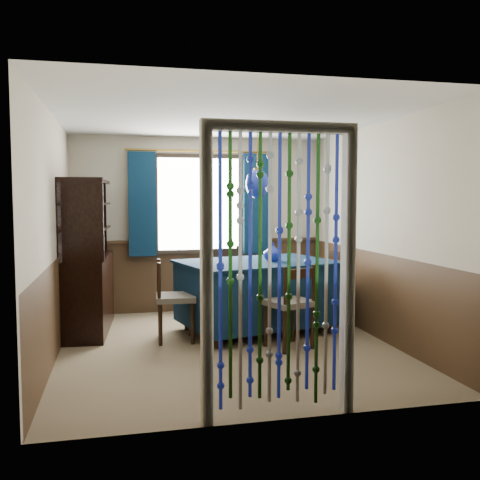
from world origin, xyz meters
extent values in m
plane|color=brown|center=(0.00, 0.00, 0.00)|extent=(4.00, 4.00, 0.00)
plane|color=silver|center=(0.00, 0.00, 2.50)|extent=(4.00, 4.00, 0.00)
plane|color=#BDB39B|center=(0.00, 2.00, 1.25)|extent=(3.60, 0.00, 3.60)
plane|color=#BDB39B|center=(0.00, -2.00, 1.25)|extent=(3.60, 0.00, 3.60)
plane|color=#BDB39B|center=(-1.80, 0.00, 1.25)|extent=(0.00, 4.00, 4.00)
plane|color=#BDB39B|center=(1.80, 0.00, 1.25)|extent=(0.00, 4.00, 4.00)
plane|color=#3F2918|center=(0.00, 1.99, 0.50)|extent=(3.60, 0.00, 3.60)
plane|color=#3F2918|center=(0.00, -1.99, 0.50)|extent=(3.60, 0.00, 3.60)
plane|color=#3F2918|center=(-1.79, 0.00, 0.50)|extent=(0.00, 4.00, 4.00)
plane|color=#3F2918|center=(1.79, 0.00, 0.50)|extent=(0.00, 4.00, 4.00)
cube|color=black|center=(0.00, 1.95, 1.55)|extent=(1.32, 0.12, 1.42)
cube|color=#0B2138|center=(0.49, 0.59, 0.48)|extent=(1.97, 1.56, 0.72)
cube|color=#0B2138|center=(0.49, 0.59, 0.85)|extent=(2.04, 1.64, 0.03)
cylinder|color=black|center=(-0.11, -0.04, 0.07)|extent=(0.07, 0.07, 0.14)
cylinder|color=black|center=(1.32, 0.32, 0.07)|extent=(0.07, 0.07, 0.14)
cylinder|color=black|center=(-0.34, 0.86, 0.07)|extent=(0.07, 0.07, 0.14)
cylinder|color=black|center=(1.10, 1.21, 0.07)|extent=(0.07, 0.07, 0.14)
cylinder|color=black|center=(0.53, -0.41, 0.23)|extent=(0.05, 0.05, 0.47)
cylinder|color=black|center=(0.89, -0.28, 0.23)|extent=(0.05, 0.05, 0.47)
cylinder|color=black|center=(0.42, -0.07, 0.23)|extent=(0.05, 0.05, 0.47)
cylinder|color=black|center=(0.77, 0.05, 0.23)|extent=(0.05, 0.05, 0.47)
cube|color=#5B5549|center=(0.65, -0.18, 0.50)|extent=(0.57, 0.56, 0.06)
cube|color=black|center=(0.71, -0.36, 0.84)|extent=(0.39, 0.17, 0.10)
cylinder|color=black|center=(0.54, -0.42, 0.69)|extent=(0.04, 0.04, 0.46)
cylinder|color=black|center=(0.89, -0.29, 0.69)|extent=(0.04, 0.04, 0.46)
cylinder|color=black|center=(0.46, 1.51, 0.25)|extent=(0.05, 0.05, 0.49)
cylinder|color=black|center=(0.06, 1.50, 0.25)|extent=(0.05, 0.05, 0.49)
cylinder|color=black|center=(0.46, 1.13, 0.25)|extent=(0.05, 0.05, 0.49)
cylinder|color=black|center=(0.06, 1.12, 0.25)|extent=(0.05, 0.05, 0.49)
cube|color=#5B5549|center=(0.26, 1.31, 0.53)|extent=(0.49, 0.47, 0.07)
cube|color=black|center=(0.26, 1.52, 0.89)|extent=(0.42, 0.04, 0.11)
cylinder|color=black|center=(0.46, 1.52, 0.74)|extent=(0.04, 0.04, 0.48)
cylinder|color=black|center=(0.06, 1.51, 0.74)|extent=(0.04, 0.04, 0.48)
cylinder|color=black|center=(-0.69, 0.59, 0.23)|extent=(0.05, 0.05, 0.47)
cylinder|color=black|center=(-0.71, 0.21, 0.23)|extent=(0.05, 0.05, 0.47)
cylinder|color=black|center=(-0.33, 0.56, 0.23)|extent=(0.05, 0.05, 0.47)
cylinder|color=black|center=(-0.36, 0.19, 0.23)|extent=(0.05, 0.05, 0.47)
cube|color=#5B5549|center=(-0.52, 0.39, 0.50)|extent=(0.46, 0.48, 0.06)
cube|color=black|center=(-0.71, 0.40, 0.84)|extent=(0.06, 0.40, 0.10)
cylinder|color=black|center=(-0.70, 0.59, 0.70)|extent=(0.04, 0.04, 0.46)
cylinder|color=black|center=(-0.72, 0.21, 0.70)|extent=(0.04, 0.04, 0.46)
cylinder|color=black|center=(1.73, 0.67, 0.25)|extent=(0.05, 0.05, 0.49)
cylinder|color=black|center=(1.57, 1.04, 0.25)|extent=(0.05, 0.05, 0.49)
cylinder|color=black|center=(1.38, 0.52, 0.25)|extent=(0.05, 0.05, 0.49)
cylinder|color=black|center=(1.23, 0.89, 0.25)|extent=(0.05, 0.05, 0.49)
cube|color=#5B5549|center=(1.48, 0.78, 0.52)|extent=(0.61, 0.62, 0.07)
cube|color=black|center=(1.66, 0.86, 0.89)|extent=(0.20, 0.40, 0.11)
cylinder|color=black|center=(1.74, 0.67, 0.73)|extent=(0.04, 0.04, 0.48)
cylinder|color=black|center=(1.58, 1.04, 0.73)|extent=(0.04, 0.04, 0.48)
cube|color=black|center=(-1.52, 1.06, 0.46)|extent=(0.59, 1.45, 0.93)
cube|color=black|center=(-1.52, 0.38, 1.39)|extent=(0.44, 0.08, 0.93)
cube|color=black|center=(-1.52, 1.74, 1.39)|extent=(0.44, 0.08, 0.93)
cube|color=black|center=(-1.52, 1.06, 1.84)|extent=(0.54, 1.45, 0.04)
cube|color=black|center=(-1.75, 1.06, 1.39)|extent=(0.13, 1.40, 0.93)
cube|color=black|center=(-1.49, 1.06, 1.26)|extent=(0.49, 1.37, 0.02)
cube|color=black|center=(-1.49, 1.06, 1.56)|extent=(0.49, 1.37, 0.02)
cylinder|color=olive|center=(0.49, 0.59, 2.15)|extent=(0.01, 0.01, 0.69)
ellipsoid|color=navy|center=(0.49, 0.59, 1.81)|extent=(0.28, 0.28, 0.35)
cylinder|color=olive|center=(0.49, 0.59, 1.98)|extent=(0.09, 0.09, 0.03)
imported|color=navy|center=(0.67, 0.54, 0.97)|extent=(0.26, 0.26, 0.21)
imported|color=beige|center=(-1.47, 0.75, 1.30)|extent=(0.26, 0.26, 0.05)
imported|color=beige|center=(-1.47, 1.44, 1.02)|extent=(0.20, 0.20, 0.17)
camera|label=1|loc=(-1.14, -5.66, 1.63)|focal=40.00mm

